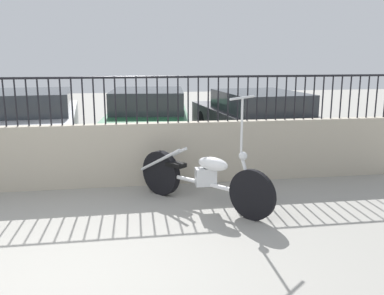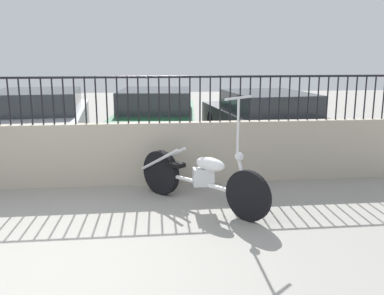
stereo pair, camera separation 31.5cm
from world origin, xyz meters
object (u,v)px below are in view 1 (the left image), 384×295
car_silver (31,122)px  car_dark_grey (257,118)px  motorcycle_white (196,176)px  car_green (148,117)px

car_silver → car_dark_grey: bearing=-92.8°
motorcycle_white → car_silver: motorcycle_white is taller
motorcycle_white → car_dark_grey: motorcycle_white is taller
car_dark_grey → car_silver: bearing=86.0°
car_silver → car_dark_grey: size_ratio=0.93×
car_silver → car_green: (2.47, 0.66, -0.03)m
motorcycle_white → car_silver: 4.58m
motorcycle_white → car_dark_grey: (2.03, 3.69, 0.23)m
motorcycle_white → car_green: 4.24m
car_green → motorcycle_white: bearing=-168.5°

